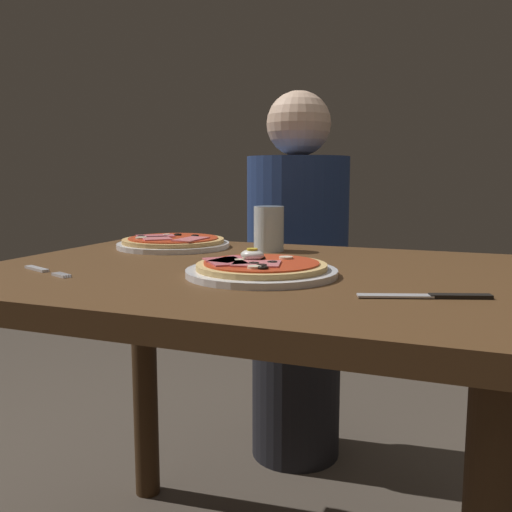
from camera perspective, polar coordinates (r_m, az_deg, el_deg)
dining_table at (r=1.13m, az=-1.06°, el=-7.85°), size 1.02×0.79×0.75m
pizza_foreground at (r=1.02m, az=0.47°, el=-1.30°), size 0.27×0.27×0.05m
pizza_across_left at (r=1.43m, az=-8.26°, el=1.33°), size 0.28×0.28×0.03m
water_glass_near at (r=1.34m, az=1.29°, el=2.44°), size 0.07×0.07×0.11m
fork at (r=1.13m, az=-20.43°, el=-1.36°), size 0.15×0.08×0.00m
knife at (r=0.88m, az=17.33°, el=-3.84°), size 0.19×0.08×0.01m
diner_person at (r=1.84m, az=4.11°, el=-3.25°), size 0.32×0.32×1.18m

